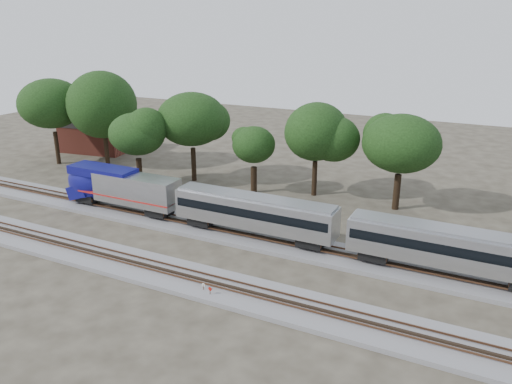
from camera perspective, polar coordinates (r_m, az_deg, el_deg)
ground at (r=48.38m, az=-8.70°, el=-7.01°), size 160.00×160.00×0.00m
track_far at (r=52.83m, az=-5.00°, el=-4.29°), size 160.00×5.00×0.73m
track_near at (r=45.45m, az=-11.60°, el=-8.70°), size 160.00×5.00×0.73m
switch_stand_red at (r=40.59m, az=-5.27°, el=-11.23°), size 0.33×0.07×1.03m
switch_stand_white at (r=41.29m, az=-6.03°, el=-10.76°), size 0.31×0.06×0.97m
switch_lever at (r=40.22m, az=-4.30°, el=-12.36°), size 0.58×0.47×0.30m
brick_building at (r=89.28m, az=-17.53°, el=6.28°), size 12.12×9.36×5.34m
tree_0 at (r=81.51m, az=-22.37°, el=9.32°), size 9.45×9.45×13.32m
tree_1 at (r=77.71m, az=-17.19°, el=9.50°), size 9.46×9.46×13.34m
tree_2 at (r=66.80m, az=-13.49°, el=6.45°), size 7.24×7.24×10.21m
tree_3 at (r=67.77m, az=-7.35°, el=8.25°), size 8.71×8.71×12.28m
tree_4 at (r=62.72m, az=-0.26°, el=5.41°), size 6.41×6.41×9.04m
tree_5 at (r=61.70m, az=6.91°, el=6.86°), size 8.34×8.34×11.76m
tree_6 at (r=58.85m, az=16.27°, el=5.32°), size 8.02×8.02×11.31m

